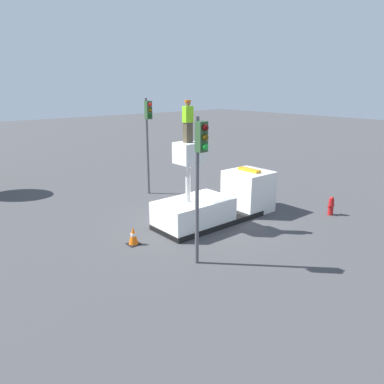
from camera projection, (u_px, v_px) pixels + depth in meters
The scene contains 7 objects.
ground_plane at pixel (209, 222), 17.68m from camera, with size 120.00×120.00×0.00m, color #424244.
bucket_truck at pixel (219, 202), 17.81m from camera, with size 6.37×2.12×3.90m.
worker at pixel (188, 121), 15.54m from camera, with size 0.40×0.26×1.75m.
traffic_light_pole at pixel (200, 163), 12.52m from camera, with size 0.34×0.57×5.26m.
traffic_light_across at pixel (148, 128), 21.18m from camera, with size 0.34×0.57×5.54m.
fire_hydrant at pixel (331, 206), 18.54m from camera, with size 0.50×0.26×0.94m.
traffic_cone_rear at pixel (133, 236), 15.12m from camera, with size 0.49×0.49×0.77m.
Camera 1 is at (-11.34, -12.13, 6.26)m, focal length 35.00 mm.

